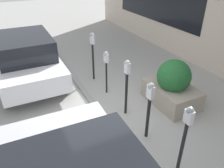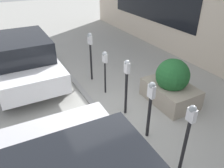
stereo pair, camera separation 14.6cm
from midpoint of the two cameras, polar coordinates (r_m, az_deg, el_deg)
The scene contains 9 objects.
ground_plane at distance 5.62m, azimuth -2.09°, elevation -8.75°, with size 40.00×40.00×0.00m, color #999993.
curb_strip at distance 5.58m, azimuth -2.84°, elevation -8.83°, with size 19.00×0.16×0.04m.
parking_meter_nearest at distance 3.91m, azimuth 18.21°, elevation -11.49°, with size 0.15×0.13×1.52m.
parking_meter_second at distance 4.61m, azimuth 9.09°, elevation -4.64°, with size 0.16×0.14×1.39m.
parking_meter_middle at distance 5.27m, azimuth 3.02°, elevation 0.90°, with size 0.14×0.12×1.50m.
parking_meter_fourth at distance 6.16m, azimuth -2.55°, elevation 5.46°, with size 0.16×0.14×1.31m.
parking_meter_farthest at distance 6.93m, azimuth -6.29°, elevation 9.30°, with size 0.17×0.15×1.58m.
planter_box at distance 6.12m, azimuth 14.53°, elevation -0.21°, with size 1.47×1.00×1.27m.
parked_car_middle at distance 7.46m, azimuth -22.59°, elevation 6.21°, with size 4.07×1.81×1.53m.
Camera 2 is at (-3.92, 1.98, 3.49)m, focal length 35.00 mm.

